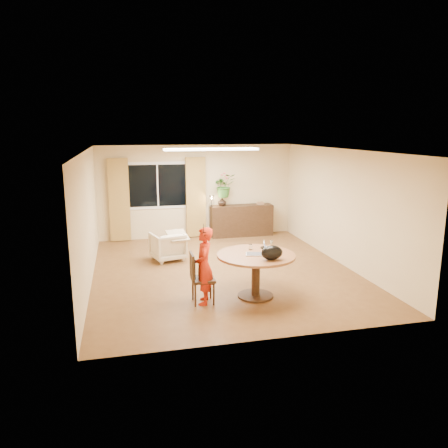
% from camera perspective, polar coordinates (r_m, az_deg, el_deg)
% --- Properties ---
extents(floor, '(6.50, 6.50, 0.00)m').
position_cam_1_polar(floor, '(9.57, -0.11, -6.12)').
color(floor, brown).
rests_on(floor, ground).
extents(ceiling, '(6.50, 6.50, 0.00)m').
position_cam_1_polar(ceiling, '(9.09, -0.12, 9.63)').
color(ceiling, white).
rests_on(ceiling, wall_back).
extents(wall_back, '(5.50, 0.00, 5.50)m').
position_cam_1_polar(wall_back, '(12.39, -3.55, 4.27)').
color(wall_back, '#D2B688').
rests_on(wall_back, floor).
extents(wall_left, '(0.00, 6.50, 6.50)m').
position_cam_1_polar(wall_left, '(9.03, -17.36, 0.74)').
color(wall_left, '#D2B688').
rests_on(wall_left, floor).
extents(wall_right, '(0.00, 6.50, 6.50)m').
position_cam_1_polar(wall_right, '(10.21, 15.09, 2.16)').
color(wall_right, '#D2B688').
rests_on(wall_right, floor).
extents(window, '(1.70, 0.03, 1.30)m').
position_cam_1_polar(window, '(12.21, -8.66, 4.98)').
color(window, white).
rests_on(window, wall_back).
extents(curtain_left, '(0.55, 0.08, 2.25)m').
position_cam_1_polar(curtain_left, '(12.14, -13.52, 3.05)').
color(curtain_left, brown).
rests_on(curtain_left, wall_back).
extents(curtain_right, '(0.55, 0.08, 2.25)m').
position_cam_1_polar(curtain_right, '(12.31, -3.69, 3.49)').
color(curtain_right, brown).
rests_on(curtain_right, wall_back).
extents(ceiling_panel, '(2.20, 0.35, 0.05)m').
position_cam_1_polar(ceiling_panel, '(10.26, -1.67, 9.73)').
color(ceiling_panel, white).
rests_on(ceiling_panel, ceiling).
extents(dining_table, '(1.42, 1.42, 0.81)m').
position_cam_1_polar(dining_table, '(7.97, 4.20, -5.14)').
color(dining_table, brown).
rests_on(dining_table, floor).
extents(dining_chair, '(0.45, 0.41, 0.92)m').
position_cam_1_polar(dining_chair, '(7.75, -2.76, -7.05)').
color(dining_chair, black).
rests_on(dining_chair, floor).
extents(child, '(0.56, 0.42, 1.37)m').
position_cam_1_polar(child, '(7.66, -2.64, -5.48)').
color(child, '#B80E1A').
rests_on(child, floor).
extents(laptop, '(0.44, 0.35, 0.26)m').
position_cam_1_polar(laptop, '(7.86, 4.19, -3.11)').
color(laptop, '#B7B7BC').
rests_on(laptop, dining_table).
extents(tumbler, '(0.08, 0.08, 0.10)m').
position_cam_1_polar(tumbler, '(8.21, 3.50, -3.00)').
color(tumbler, white).
rests_on(tumbler, dining_table).
extents(wine_glass, '(0.08, 0.08, 0.18)m').
position_cam_1_polar(wine_glass, '(8.21, 6.21, -2.74)').
color(wine_glass, white).
rests_on(wine_glass, dining_table).
extents(pot_lid, '(0.27, 0.27, 0.04)m').
position_cam_1_polar(pot_lid, '(8.32, 5.53, -3.05)').
color(pot_lid, white).
rests_on(pot_lid, dining_table).
extents(handbag, '(0.41, 0.27, 0.26)m').
position_cam_1_polar(handbag, '(7.57, 6.28, -3.75)').
color(handbag, black).
rests_on(handbag, dining_table).
extents(armchair, '(0.87, 0.89, 0.66)m').
position_cam_1_polar(armchair, '(10.36, -7.36, -2.88)').
color(armchair, beige).
rests_on(armchair, floor).
extents(throw, '(0.54, 0.62, 0.03)m').
position_cam_1_polar(throw, '(10.21, -6.11, -1.06)').
color(throw, beige).
rests_on(throw, armchair).
extents(sideboard, '(1.79, 0.44, 0.90)m').
position_cam_1_polar(sideboard, '(12.57, 2.28, 0.46)').
color(sideboard, black).
rests_on(sideboard, floor).
extents(vase, '(0.26, 0.26, 0.25)m').
position_cam_1_polar(vase, '(12.33, -0.25, 2.94)').
color(vase, black).
rests_on(vase, sideboard).
extents(bouquet, '(0.70, 0.64, 0.66)m').
position_cam_1_polar(bouquet, '(12.27, 0.01, 5.05)').
color(bouquet, '#2B5E23').
rests_on(bouquet, vase).
extents(book_stack, '(0.22, 0.18, 0.08)m').
position_cam_1_polar(book_stack, '(12.64, 4.77, 2.75)').
color(book_stack, '#98664D').
rests_on(book_stack, sideboard).
extents(desk_lamp, '(0.15, 0.15, 0.33)m').
position_cam_1_polar(desk_lamp, '(12.21, -1.65, 3.03)').
color(desk_lamp, black).
rests_on(desk_lamp, sideboard).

